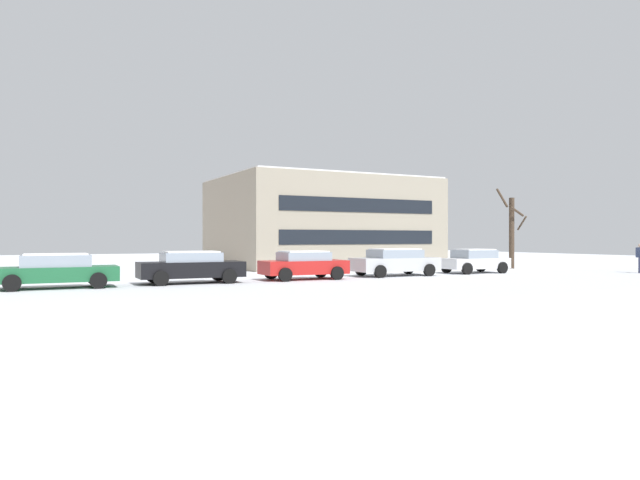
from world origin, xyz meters
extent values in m
plane|color=white|center=(0.00, 0.00, 0.00)|extent=(120.00, 120.00, 0.00)
cube|color=silver|center=(0.00, 3.96, 0.00)|extent=(80.00, 9.92, 0.00)
cube|color=#1E6038|center=(-0.52, 9.55, 0.56)|extent=(4.64, 1.87, 0.58)
cube|color=#8C99A8|center=(-0.52, 9.55, 1.08)|extent=(2.58, 1.66, 0.46)
cube|color=white|center=(-0.52, 9.55, 1.34)|extent=(2.34, 1.53, 0.06)
cylinder|color=black|center=(1.00, 10.36, 0.32)|extent=(0.65, 0.24, 0.64)
cylinder|color=black|center=(0.94, 8.62, 0.32)|extent=(0.65, 0.24, 0.64)
cylinder|color=black|center=(-1.97, 10.47, 0.32)|extent=(0.65, 0.24, 0.64)
cylinder|color=black|center=(-2.04, 8.73, 0.32)|extent=(0.65, 0.24, 0.64)
cube|color=black|center=(4.85, 9.55, 0.61)|extent=(4.53, 1.88, 0.68)
cube|color=#8C99A8|center=(4.85, 9.55, 1.15)|extent=(2.52, 1.67, 0.40)
cube|color=white|center=(4.85, 9.55, 1.38)|extent=(2.29, 1.54, 0.06)
cylinder|color=black|center=(6.33, 10.38, 0.32)|extent=(0.65, 0.24, 0.64)
cylinder|color=black|center=(6.27, 8.62, 0.32)|extent=(0.65, 0.24, 0.64)
cylinder|color=black|center=(3.43, 10.49, 0.32)|extent=(0.65, 0.24, 0.64)
cylinder|color=black|center=(3.36, 8.73, 0.32)|extent=(0.65, 0.24, 0.64)
cube|color=red|center=(10.21, 9.34, 0.59)|extent=(4.13, 1.90, 0.64)
cube|color=#8C99A8|center=(10.21, 9.34, 1.11)|extent=(2.29, 1.69, 0.40)
cube|color=white|center=(10.21, 9.34, 1.34)|extent=(2.09, 1.56, 0.06)
cylinder|color=black|center=(11.56, 10.18, 0.32)|extent=(0.65, 0.24, 0.64)
cylinder|color=black|center=(11.50, 8.40, 0.32)|extent=(0.65, 0.24, 0.64)
cylinder|color=black|center=(8.92, 10.28, 0.32)|extent=(0.65, 0.24, 0.64)
cylinder|color=black|center=(8.86, 8.49, 0.32)|extent=(0.65, 0.24, 0.64)
cube|color=silver|center=(15.58, 9.46, 0.61)|extent=(4.63, 2.03, 0.68)
cube|color=#8C99A8|center=(15.58, 9.46, 1.16)|extent=(2.57, 1.80, 0.42)
cube|color=white|center=(15.58, 9.46, 1.40)|extent=(2.34, 1.66, 0.06)
cylinder|color=black|center=(17.09, 10.36, 0.32)|extent=(0.65, 0.24, 0.64)
cylinder|color=black|center=(17.02, 8.46, 0.32)|extent=(0.65, 0.24, 0.64)
cylinder|color=black|center=(14.13, 10.47, 0.32)|extent=(0.65, 0.24, 0.64)
cylinder|color=black|center=(14.06, 8.57, 0.32)|extent=(0.65, 0.24, 0.64)
cube|color=white|center=(20.94, 9.37, 0.56)|extent=(3.91, 1.86, 0.58)
cube|color=#8C99A8|center=(20.94, 9.37, 1.07)|extent=(2.18, 1.66, 0.45)
cube|color=white|center=(20.94, 9.37, 1.33)|extent=(1.98, 1.53, 0.06)
cylinder|color=black|center=(22.22, 10.21, 0.32)|extent=(0.65, 0.24, 0.64)
cylinder|color=black|center=(22.16, 8.45, 0.32)|extent=(0.65, 0.24, 0.64)
cylinder|color=black|center=(19.72, 10.30, 0.32)|extent=(0.65, 0.24, 0.64)
cylinder|color=black|center=(19.66, 8.54, 0.32)|extent=(0.65, 0.24, 0.64)
cylinder|color=#2D334C|center=(29.16, 4.99, 0.44)|extent=(0.14, 0.14, 0.87)
cube|color=#2D3856|center=(29.37, 5.09, 1.16)|extent=(0.30, 0.41, 0.57)
sphere|color=tan|center=(29.37, 5.09, 1.55)|extent=(0.22, 0.22, 0.22)
cylinder|color=#423326|center=(26.59, 12.00, 2.30)|extent=(0.34, 0.34, 4.60)
cylinder|color=#423326|center=(25.95, 12.21, 4.59)|extent=(0.60, 1.42, 1.33)
cylinder|color=#423326|center=(26.52, 11.51, 3.70)|extent=(1.07, 0.28, 0.68)
cylinder|color=#423326|center=(27.20, 11.71, 2.95)|extent=(0.71, 1.32, 0.91)
cube|color=#9E937F|center=(17.43, 21.28, 3.05)|extent=(14.19, 10.90, 6.10)
cube|color=white|center=(17.43, 21.28, 6.15)|extent=(13.91, 10.68, 0.10)
cube|color=black|center=(17.43, 15.81, 2.03)|extent=(11.35, 0.04, 0.90)
cube|color=black|center=(17.43, 15.81, 4.07)|extent=(11.35, 0.04, 0.90)
camera|label=1|loc=(-1.82, -15.18, 1.98)|focal=32.22mm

